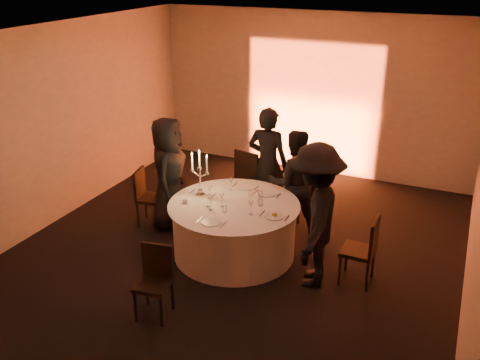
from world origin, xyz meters
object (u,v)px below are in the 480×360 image
at_px(chair_left, 146,194).
at_px(guest_right, 315,216).
at_px(chair_front, 155,277).
at_px(chair_right, 364,247).
at_px(chair_back_left, 250,176).
at_px(coffee_cup, 185,201).
at_px(guest_left, 169,173).
at_px(candelabra, 200,180).
at_px(banquet_table, 234,229).
at_px(guest_back_left, 268,163).
at_px(chair_back_right, 309,193).
at_px(guest_back_right, 294,182).

height_order(chair_left, guest_right, guest_right).
bearing_deg(chair_front, guest_right, 33.31).
relative_size(chair_left, chair_right, 0.96).
xyz_separation_m(chair_back_left, coffee_cup, (-0.26, -1.66, 0.22)).
xyz_separation_m(chair_left, guest_left, (0.38, 0.07, 0.37)).
distance_m(guest_right, candelabra, 1.77).
distance_m(banquet_table, guest_left, 1.40).
xyz_separation_m(chair_right, candelabra, (-2.34, 0.05, 0.49)).
height_order(banquet_table, chair_right, chair_right).
relative_size(guest_back_left, candelabra, 2.61).
distance_m(chair_back_left, guest_right, 2.29).
distance_m(chair_back_right, coffee_cup, 2.08).
height_order(chair_left, guest_back_right, guest_back_right).
xyz_separation_m(chair_back_left, guest_right, (1.56, -1.65, 0.35)).
xyz_separation_m(chair_left, candelabra, (1.08, -0.24, 0.51)).
height_order(chair_front, coffee_cup, chair_front).
height_order(chair_left, chair_right, chair_right).
bearing_deg(coffee_cup, chair_front, -75.69).
distance_m(chair_front, coffee_cup, 1.42).
distance_m(chair_back_left, coffee_cup, 1.69).
xyz_separation_m(guest_left, guest_right, (2.45, -0.60, 0.07)).
height_order(chair_right, guest_back_right, guest_back_right).
bearing_deg(coffee_cup, chair_left, 151.63).
height_order(chair_back_right, guest_left, guest_left).
bearing_deg(candelabra, coffee_cup, -103.08).
bearing_deg(chair_back_left, chair_right, 159.65).
relative_size(chair_back_right, guest_back_left, 0.48).
bearing_deg(coffee_cup, chair_right, 5.96).
xyz_separation_m(chair_back_right, chair_front, (-0.93, -2.95, -0.00)).
bearing_deg(guest_back_left, guest_back_right, 148.87).
distance_m(chair_back_right, candelabra, 1.85).
relative_size(chair_right, guest_back_right, 0.57).
height_order(guest_back_left, coffee_cup, guest_back_left).
height_order(chair_front, guest_back_right, guest_back_right).
xyz_separation_m(guest_back_left, candelabra, (-0.52, -1.25, 0.11)).
relative_size(chair_left, guest_left, 0.51).
bearing_deg(guest_back_left, chair_back_left, -16.55).
relative_size(chair_left, chair_front, 1.03).
relative_size(banquet_table, candelabra, 2.63).
bearing_deg(chair_front, chair_right, 28.27).
height_order(chair_left, guest_back_left, guest_back_left).
relative_size(guest_right, candelabra, 2.73).
bearing_deg(coffee_cup, chair_back_left, 81.21).
xyz_separation_m(chair_back_left, chair_right, (2.15, -1.41, -0.07)).
height_order(chair_left, candelabra, candelabra).
distance_m(chair_left, candelabra, 1.22).
relative_size(guest_back_left, coffee_cup, 16.29).
distance_m(banquet_table, candelabra, 0.83).
bearing_deg(chair_back_left, chair_front, 104.45).
relative_size(chair_front, guest_left, 0.50).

